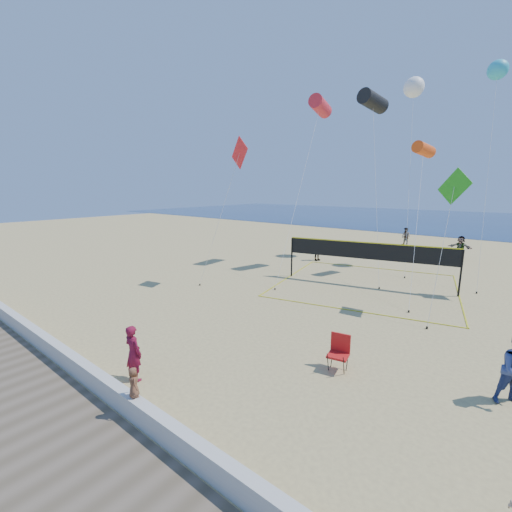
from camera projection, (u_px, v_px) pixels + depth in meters
The scene contains 18 objects.
ground at pixel (237, 378), 10.38m from camera, with size 120.00×120.00×0.00m, color tan.
ocean at pixel (487, 221), 57.36m from camera, with size 140.00×50.00×0.03m, color #10224E.
seawall at pixel (151, 420), 8.04m from camera, with size 32.00×0.30×0.60m, color silver.
boardwalk at pixel (62, 487), 6.58m from camera, with size 32.00×3.60×0.03m, color brown.
woman at pixel (133, 353), 10.14m from camera, with size 0.63×0.41×1.72m, color maroon.
toddler at pixel (134, 382), 8.38m from camera, with size 0.38×0.24×0.77m, color brown.
far_person_0 at pixel (317, 250), 26.81m from camera, with size 1.02×0.42×1.73m, color gray.
far_person_1 at pixel (460, 248), 27.09m from camera, with size 1.76×0.56×1.90m, color gray.
far_person_3 at pixel (406, 237), 33.71m from camera, with size 0.85×0.67×1.76m, color gray.
camp_chair at pixel (339, 350), 10.77m from camera, with size 0.71×0.85×1.27m.
volleyball_net at pixel (368, 256), 19.82m from camera, with size 11.48×11.36×2.57m.
kite_0 at pixel (320, 106), 24.08m from camera, with size 2.64×9.09×11.93m.
kite_1 at pixel (373, 101), 22.42m from camera, with size 3.58×5.84×11.88m.
kite_2 at pixel (424, 150), 21.27m from camera, with size 2.55×8.75×8.47m.
kite_3 at pixel (238, 159), 18.91m from camera, with size 2.58×2.04×8.41m.
kite_4 at pixel (453, 193), 14.68m from camera, with size 1.45×2.91×6.51m.
kite_6 at pixel (414, 87), 25.99m from camera, with size 3.35×7.91×13.87m.
kite_7 at pixel (498, 70), 22.56m from camera, with size 2.06×8.59×13.90m.
Camera 1 is at (6.43, -6.93, 5.69)m, focal length 24.00 mm.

